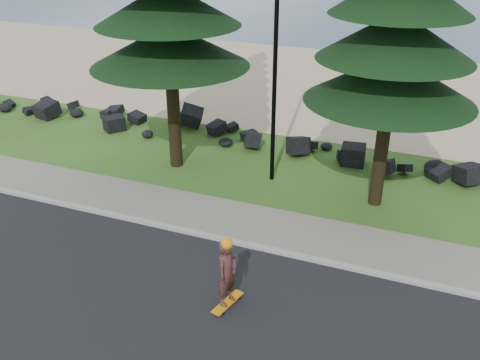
{
  "coord_description": "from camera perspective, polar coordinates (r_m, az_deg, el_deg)",
  "views": [
    {
      "loc": [
        4.95,
        -12.17,
        8.14
      ],
      "look_at": [
        0.12,
        0.0,
        1.48
      ],
      "focal_mm": 40.0,
      "sensor_mm": 36.0,
      "label": 1
    }
  ],
  "objects": [
    {
      "name": "seawall_boulders",
      "position": [
        20.16,
        5.58,
        3.01
      ],
      "size": [
        60.0,
        2.4,
        1.1
      ],
      "primitive_type": null,
      "color": "black",
      "rests_on": "ground"
    },
    {
      "name": "lamp_post",
      "position": [
        16.64,
        3.79,
        12.96
      ],
      "size": [
        0.25,
        0.14,
        8.14
      ],
      "color": "black",
      "rests_on": "ground"
    },
    {
      "name": "kerb",
      "position": [
        14.73,
        -1.73,
        -6.38
      ],
      "size": [
        160.0,
        0.2,
        0.1
      ],
      "primitive_type": "cube",
      "color": "#A39E92",
      "rests_on": "ground"
    },
    {
      "name": "ground",
      "position": [
        15.46,
        -0.41,
        -4.83
      ],
      "size": [
        160.0,
        160.0,
        0.0
      ],
      "primitive_type": "plane",
      "color": "#35591B",
      "rests_on": "ground"
    },
    {
      "name": "beach_sand",
      "position": [
        28.32,
        10.82,
        9.78
      ],
      "size": [
        160.0,
        15.0,
        0.01
      ],
      "primitive_type": "cube",
      "color": "tan",
      "rests_on": "ground"
    },
    {
      "name": "road",
      "position": [
        12.23,
        -8.62,
        -15.13
      ],
      "size": [
        160.0,
        7.0,
        0.02
      ],
      "primitive_type": "cube",
      "color": "black",
      "rests_on": "ground"
    },
    {
      "name": "skateboarder",
      "position": [
        12.05,
        -1.37,
        -9.93
      ],
      "size": [
        0.51,
        1.0,
        1.81
      ],
      "rotation": [
        0.0,
        0.0,
        1.34
      ],
      "color": "orange",
      "rests_on": "ground"
    },
    {
      "name": "sidewalk",
      "position": [
        15.6,
        -0.13,
        -4.35
      ],
      "size": [
        160.0,
        2.0,
        0.08
      ],
      "primitive_type": "cube",
      "color": "gray",
      "rests_on": "ground"
    }
  ]
}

